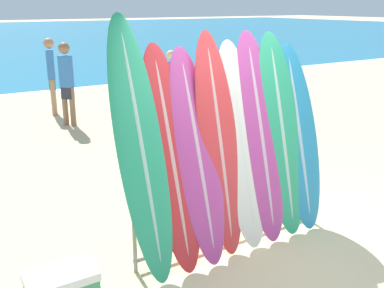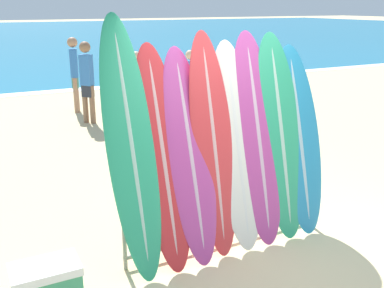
{
  "view_description": "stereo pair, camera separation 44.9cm",
  "coord_description": "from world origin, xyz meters",
  "px_view_note": "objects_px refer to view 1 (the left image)",
  "views": [
    {
      "loc": [
        -3.07,
        -3.0,
        2.57
      ],
      "look_at": [
        -0.32,
        1.43,
        0.94
      ],
      "focal_mm": 42.0,
      "sensor_mm": 36.0,
      "label": 1
    },
    {
      "loc": [
        -2.67,
        -3.22,
        2.57
      ],
      "look_at": [
        -0.32,
        1.43,
        0.94
      ],
      "focal_mm": 42.0,
      "sensor_mm": 36.0,
      "label": 2
    }
  ],
  "objects_px": {
    "surfboard_slot_0": "(140,149)",
    "surfboard_slot_5": "(260,137)",
    "surfboard_slot_6": "(281,134)",
    "person_near_water": "(67,81)",
    "surfboard_rack": "(230,201)",
    "surfboard_slot_4": "(241,145)",
    "surfboard_slot_2": "(197,156)",
    "person_mid_beach": "(51,74)",
    "person_far_right": "(118,85)",
    "surfboard_slot_7": "(299,137)",
    "surfboard_slot_3": "(219,145)",
    "person_far_left": "(171,83)",
    "surfboard_slot_1": "(172,158)"
  },
  "relations": [
    {
      "from": "surfboard_slot_2",
      "to": "person_far_left",
      "type": "height_order",
      "value": "surfboard_slot_2"
    },
    {
      "from": "surfboard_slot_2",
      "to": "surfboard_slot_5",
      "type": "xyz_separation_m",
      "value": [
        0.84,
        0.02,
        0.07
      ]
    },
    {
      "from": "person_near_water",
      "to": "person_mid_beach",
      "type": "bearing_deg",
      "value": 138.74
    },
    {
      "from": "surfboard_rack",
      "to": "surfboard_slot_3",
      "type": "xyz_separation_m",
      "value": [
        -0.14,
        0.03,
        0.67
      ]
    },
    {
      "from": "surfboard_slot_0",
      "to": "surfboard_slot_2",
      "type": "distance_m",
      "value": 0.63
    },
    {
      "from": "surfboard_slot_5",
      "to": "person_far_right",
      "type": "xyz_separation_m",
      "value": [
        0.61,
        5.54,
        -0.29
      ]
    },
    {
      "from": "surfboard_slot_6",
      "to": "person_far_left",
      "type": "xyz_separation_m",
      "value": [
        1.45,
        5.18,
        -0.27
      ]
    },
    {
      "from": "surfboard_slot_6",
      "to": "person_near_water",
      "type": "relative_size",
      "value": 1.27
    },
    {
      "from": "surfboard_slot_6",
      "to": "surfboard_slot_2",
      "type": "bearing_deg",
      "value": -179.49
    },
    {
      "from": "surfboard_slot_0",
      "to": "person_mid_beach",
      "type": "distance_m",
      "value": 7.21
    },
    {
      "from": "surfboard_slot_3",
      "to": "surfboard_slot_1",
      "type": "bearing_deg",
      "value": 178.97
    },
    {
      "from": "surfboard_slot_4",
      "to": "person_near_water",
      "type": "bearing_deg",
      "value": 91.25
    },
    {
      "from": "surfboard_slot_3",
      "to": "surfboard_slot_5",
      "type": "xyz_separation_m",
      "value": [
        0.56,
        0.01,
        -0.01
      ]
    },
    {
      "from": "person_far_left",
      "to": "surfboard_slot_2",
      "type": "bearing_deg",
      "value": 22.14
    },
    {
      "from": "surfboard_slot_3",
      "to": "person_far_left",
      "type": "height_order",
      "value": "surfboard_slot_3"
    },
    {
      "from": "surfboard_slot_0",
      "to": "person_far_left",
      "type": "bearing_deg",
      "value": 58.03
    },
    {
      "from": "surfboard_slot_4",
      "to": "surfboard_slot_5",
      "type": "xyz_separation_m",
      "value": [
        0.27,
        0.01,
        0.05
      ]
    },
    {
      "from": "surfboard_slot_4",
      "to": "person_far_left",
      "type": "bearing_deg",
      "value": 68.64
    },
    {
      "from": "surfboard_slot_3",
      "to": "surfboard_slot_7",
      "type": "relative_size",
      "value": 1.09
    },
    {
      "from": "surfboard_slot_2",
      "to": "surfboard_slot_0",
      "type": "bearing_deg",
      "value": 174.88
    },
    {
      "from": "person_far_left",
      "to": "surfboard_slot_1",
      "type": "bearing_deg",
      "value": 19.55
    },
    {
      "from": "surfboard_slot_0",
      "to": "surfboard_slot_5",
      "type": "relative_size",
      "value": 1.09
    },
    {
      "from": "surfboard_slot_4",
      "to": "surfboard_slot_5",
      "type": "bearing_deg",
      "value": 1.71
    },
    {
      "from": "surfboard_slot_6",
      "to": "person_far_right",
      "type": "relative_size",
      "value": 1.44
    },
    {
      "from": "surfboard_slot_0",
      "to": "person_far_right",
      "type": "distance_m",
      "value": 5.89
    },
    {
      "from": "surfboard_slot_0",
      "to": "surfboard_slot_5",
      "type": "height_order",
      "value": "surfboard_slot_0"
    },
    {
      "from": "surfboard_slot_3",
      "to": "person_far_right",
      "type": "relative_size",
      "value": 1.47
    },
    {
      "from": "surfboard_slot_1",
      "to": "surfboard_slot_2",
      "type": "xyz_separation_m",
      "value": [
        0.29,
        -0.02,
        -0.02
      ]
    },
    {
      "from": "surfboard_slot_0",
      "to": "person_far_left",
      "type": "xyz_separation_m",
      "value": [
        3.2,
        5.13,
        -0.39
      ]
    },
    {
      "from": "surfboard_slot_1",
      "to": "surfboard_slot_6",
      "type": "xyz_separation_m",
      "value": [
        1.44,
        -0.01,
        0.03
      ]
    },
    {
      "from": "surfboard_rack",
      "to": "surfboard_slot_3",
      "type": "bearing_deg",
      "value": 167.26
    },
    {
      "from": "surfboard_slot_7",
      "to": "surfboard_slot_6",
      "type": "bearing_deg",
      "value": 177.55
    },
    {
      "from": "surfboard_slot_3",
      "to": "surfboard_slot_7",
      "type": "bearing_deg",
      "value": -0.51
    },
    {
      "from": "surfboard_slot_6",
      "to": "person_near_water",
      "type": "bearing_deg",
      "value": 96.77
    },
    {
      "from": "surfboard_rack",
      "to": "surfboard_slot_0",
      "type": "height_order",
      "value": "surfboard_slot_0"
    },
    {
      "from": "surfboard_slot_3",
      "to": "surfboard_slot_7",
      "type": "distance_m",
      "value": 1.14
    },
    {
      "from": "surfboard_slot_0",
      "to": "surfboard_slot_1",
      "type": "xyz_separation_m",
      "value": [
        0.32,
        -0.04,
        -0.15
      ]
    },
    {
      "from": "surfboard_slot_4",
      "to": "surfboard_slot_6",
      "type": "distance_m",
      "value": 0.58
    },
    {
      "from": "surfboard_slot_6",
      "to": "surfboard_slot_3",
      "type": "bearing_deg",
      "value": -179.9
    },
    {
      "from": "surfboard_slot_7",
      "to": "surfboard_slot_3",
      "type": "bearing_deg",
      "value": 179.49
    },
    {
      "from": "surfboard_slot_5",
      "to": "person_mid_beach",
      "type": "bearing_deg",
      "value": 93.16
    },
    {
      "from": "surfboard_slot_5",
      "to": "person_far_left",
      "type": "distance_m",
      "value": 5.47
    },
    {
      "from": "surfboard_rack",
      "to": "person_far_right",
      "type": "xyz_separation_m",
      "value": [
        1.04,
        5.58,
        0.37
      ]
    },
    {
      "from": "surfboard_slot_7",
      "to": "person_near_water",
      "type": "relative_size",
      "value": 1.18
    },
    {
      "from": "person_far_right",
      "to": "surfboard_slot_5",
      "type": "bearing_deg",
      "value": 109.13
    },
    {
      "from": "surfboard_slot_7",
      "to": "surfboard_rack",
      "type": "bearing_deg",
      "value": -178.76
    },
    {
      "from": "surfboard_slot_6",
      "to": "person_far_right",
      "type": "height_order",
      "value": "surfboard_slot_6"
    },
    {
      "from": "surfboard_slot_2",
      "to": "surfboard_slot_5",
      "type": "distance_m",
      "value": 0.84
    },
    {
      "from": "person_far_right",
      "to": "person_near_water",
      "type": "bearing_deg",
      "value": 3.8
    },
    {
      "from": "person_near_water",
      "to": "surfboard_slot_5",
      "type": "bearing_deg",
      "value": -37.25
    }
  ]
}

